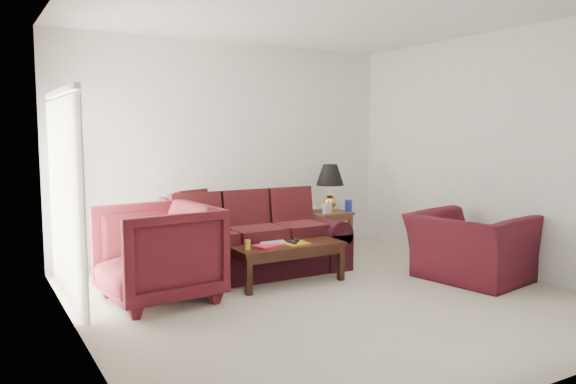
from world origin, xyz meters
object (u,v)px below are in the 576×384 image
at_px(sofa, 253,236).
at_px(end_table, 329,231).
at_px(armchair_right, 470,247).
at_px(coffee_table, 285,262).
at_px(armchair_left, 158,253).
at_px(floor_lamp, 74,209).

height_order(sofa, end_table, sofa).
xyz_separation_m(sofa, end_table, (1.59, 0.67, -0.19)).
bearing_deg(armchair_right, coffee_table, 51.39).
relative_size(sofa, armchair_left, 2.11).
relative_size(sofa, armchair_right, 1.93).
distance_m(end_table, armchair_right, 2.27).
relative_size(armchair_left, coffee_table, 0.84).
height_order(armchair_left, coffee_table, armchair_left).
relative_size(sofa, floor_lamp, 1.40).
height_order(floor_lamp, armchair_right, floor_lamp).
xyz_separation_m(sofa, armchair_left, (-1.35, -0.50, 0.03)).
bearing_deg(end_table, sofa, -157.22).
xyz_separation_m(armchair_left, armchair_right, (3.44, -1.05, -0.11)).
relative_size(floor_lamp, armchair_right, 1.37).
bearing_deg(coffee_table, floor_lamp, 126.82).
bearing_deg(floor_lamp, armchair_right, -31.64).
bearing_deg(end_table, armchair_left, -158.39).
bearing_deg(armchair_right, armchair_left, 62.78).
xyz_separation_m(sofa, armchair_right, (2.10, -1.55, -0.08)).
xyz_separation_m(armchair_right, coffee_table, (-1.93, 1.04, -0.17)).
bearing_deg(floor_lamp, coffee_table, -34.50).
bearing_deg(armchair_right, sofa, 43.32).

